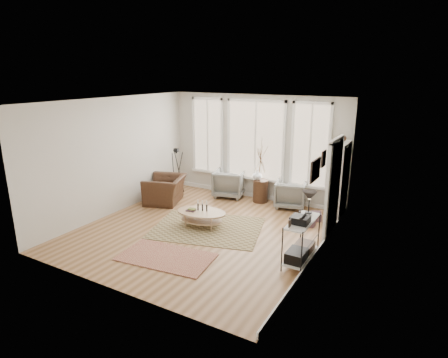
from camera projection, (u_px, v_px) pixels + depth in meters
The scene contains 17 objects.
room at pixel (204, 170), 8.13m from camera, with size 5.50×5.54×2.90m.
bay_window at pixel (255, 142), 10.34m from camera, with size 4.14×0.12×2.24m.
door at pixel (334, 187), 7.94m from camera, with size 0.09×1.06×2.22m.
bookcase at pixel (339, 181), 8.95m from camera, with size 0.31×0.85×2.06m.
low_shelf at pixel (302, 237), 6.99m from camera, with size 0.38×1.08×1.30m.
wall_art at pixel (317, 167), 6.55m from camera, with size 0.04×0.88×0.44m.
rug_main at pixel (207, 228), 8.64m from camera, with size 2.43×1.82×0.01m, color brown.
rug_runner at pixel (166, 257), 7.27m from camera, with size 1.81×1.01×0.01m, color maroon.
coffee_table at pixel (201, 215), 8.67m from camera, with size 1.26×0.90×0.54m.
armchair_left at pixel (229, 183), 10.77m from camera, with size 0.83×0.85×0.78m, color slate.
armchair_right at pixel (290, 194), 9.90m from camera, with size 0.77×0.79×0.72m, color slate.
side_table at pixel (261, 172), 10.18m from camera, with size 0.42×0.42×1.74m.
vase at pixel (257, 175), 10.25m from camera, with size 0.26×0.26×0.27m, color silver.
accent_chair at pixel (165, 190), 10.27m from camera, with size 0.97×1.12×0.72m, color #3D2417.
tripod_camera at pixel (177, 172), 11.07m from camera, with size 0.47×0.47×1.33m.
book_stack_near at pixel (316, 216), 9.09m from camera, with size 0.23×0.29×0.19m, color brown.
book_stack_far at pixel (311, 223), 8.74m from camera, with size 0.18×0.22×0.14m, color brown.
Camera 1 is at (4.29, -6.60, 3.48)m, focal length 30.00 mm.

